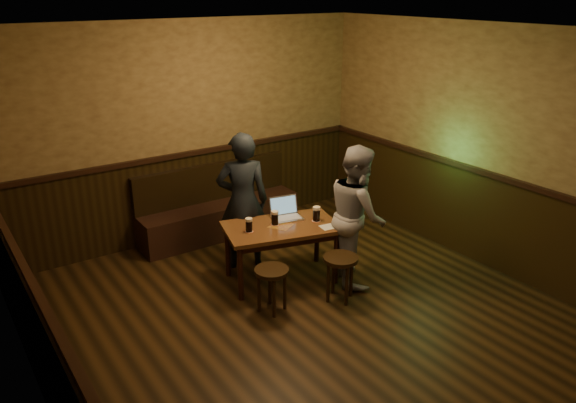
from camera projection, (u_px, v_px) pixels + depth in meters
The scene contains 12 objects.
room at pixel (321, 214), 5.15m from camera, with size 5.04×6.04×2.84m.
bench at pixel (218, 212), 7.54m from camera, with size 2.20×0.50×0.95m.
pub_table at pixel (281, 233), 6.26m from camera, with size 1.39×1.01×0.67m.
stool_left at pixel (272, 277), 5.71m from camera, with size 0.47×0.47×0.48m.
stool_right at pixel (340, 265), 5.92m from camera, with size 0.42×0.42×0.50m.
pint_left at pixel (249, 225), 6.05m from camera, with size 0.10×0.10×0.16m.
pint_mid at pixel (275, 218), 6.23m from camera, with size 0.11×0.11×0.17m.
pint_right at pixel (316, 214), 6.32m from camera, with size 0.11×0.11×0.17m.
laptop at pixel (286, 212), 6.43m from camera, with size 0.38×0.33×0.24m.
menu at pixel (330, 226), 6.21m from camera, with size 0.22×0.15×0.00m, color silver.
person_suit at pixel (243, 201), 6.50m from camera, with size 0.60×0.39×1.65m, color black.
person_grey at pixel (357, 215), 6.22m from camera, with size 0.77×0.60×1.58m, color gray.
Camera 1 is at (-2.93, -3.55, 3.16)m, focal length 35.00 mm.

